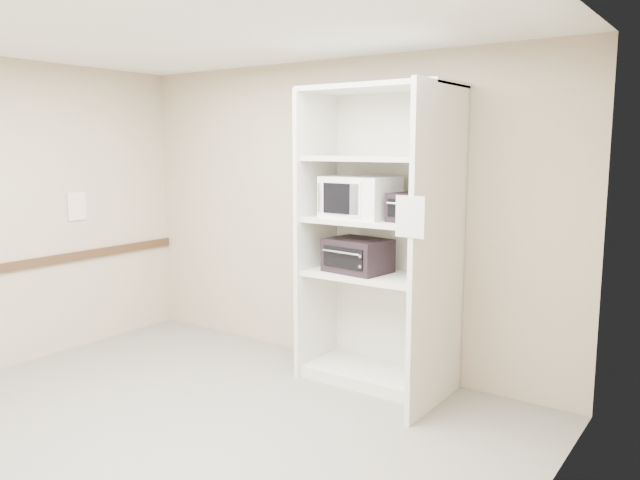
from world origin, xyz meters
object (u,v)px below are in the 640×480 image
Objects in this scene: toaster_oven_lower at (358,255)px; microwave at (360,197)px; shelving_unit at (383,249)px; toaster_oven_upper at (416,208)px.

microwave is at bearing 49.91° from toaster_oven_lower.
microwave is at bearing -175.01° from shelving_unit.
shelving_unit is 4.33× the size of microwave.
toaster_oven_upper is (0.52, -0.03, -0.06)m from microwave.
toaster_oven_upper is 0.78× the size of toaster_oven_lower.
microwave reaches higher than toaster_oven_lower.
shelving_unit is at bearing 176.84° from toaster_oven_upper.
toaster_oven_upper is at bearing -8.52° from shelving_unit.
shelving_unit is 0.23m from toaster_oven_lower.
toaster_oven_upper is at bearing 0.58° from microwave.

